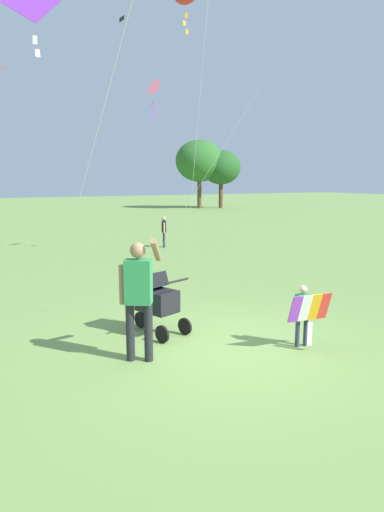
# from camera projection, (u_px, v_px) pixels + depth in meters

# --- Properties ---
(ground_plane) EXTENTS (120.00, 120.00, 0.00)m
(ground_plane) POSITION_uv_depth(u_px,v_px,m) (220.00, 348.00, 6.87)
(ground_plane) COLOR #75994C
(child_with_butterfly_kite) EXTENTS (0.68, 0.37, 0.95)m
(child_with_butterfly_kite) POSITION_uv_depth(u_px,v_px,m) (304.00, 310.00, 6.83)
(child_with_butterfly_kite) COLOR #33384C
(child_with_butterfly_kite) RESTS_ON ground
(person_adult_flyer) EXTENTS (0.67, 0.47, 1.76)m
(person_adult_flyer) POSITION_uv_depth(u_px,v_px,m) (139.00, 290.00, 6.26)
(person_adult_flyer) COLOR #232328
(person_adult_flyer) RESTS_ON ground
(stroller) EXTENTS (0.76, 1.12, 1.03)m
(stroller) POSITION_uv_depth(u_px,v_px,m) (156.00, 298.00, 7.46)
(stroller) COLOR black
(stroller) RESTS_ON ground
(kite_adult_black) EXTENTS (1.41, 3.30, 6.11)m
(kite_adult_black) POSITION_uv_depth(u_px,v_px,m) (35.00, 7.00, 7.87)
(kite_adult_black) COLOR purple
(kite_adult_black) RESTS_ON ground
(kite_orange_delta) EXTENTS (2.83, 2.58, 5.64)m
(kite_orange_delta) POSITION_uv_depth(u_px,v_px,m) (156.00, 90.00, 14.36)
(kite_orange_delta) COLOR pink
(kite_orange_delta) RESTS_ON ground
(person_red_shirt) EXTENTS (0.23, 0.35, 1.15)m
(person_red_shirt) POSITION_uv_depth(u_px,v_px,m) (164.00, 229.00, 16.92)
(person_red_shirt) COLOR #33384C
(person_red_shirt) RESTS_ON ground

